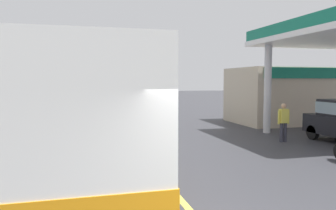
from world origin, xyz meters
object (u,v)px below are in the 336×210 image
(pedestrian_near_pump, at_px, (284,120))
(car_trailing_behind_bus, at_px, (79,103))
(minibus_opposing_lane, at_px, (133,94))
(coach_bus_main, at_px, (83,112))

(pedestrian_near_pump, xyz_separation_m, car_trailing_behind_bus, (-8.37, 12.33, 0.08))
(car_trailing_behind_bus, bearing_deg, pedestrian_near_pump, -55.82)
(minibus_opposing_lane, xyz_separation_m, car_trailing_behind_bus, (-4.65, -4.60, -0.46))
(coach_bus_main, relative_size, minibus_opposing_lane, 1.80)
(minibus_opposing_lane, relative_size, car_trailing_behind_bus, 1.46)
(minibus_opposing_lane, height_order, pedestrian_near_pump, minibus_opposing_lane)
(coach_bus_main, distance_m, car_trailing_behind_bus, 14.77)
(coach_bus_main, height_order, minibus_opposing_lane, coach_bus_main)
(pedestrian_near_pump, bearing_deg, minibus_opposing_lane, 102.40)
(coach_bus_main, xyz_separation_m, car_trailing_behind_bus, (-0.05, 14.76, -0.71))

